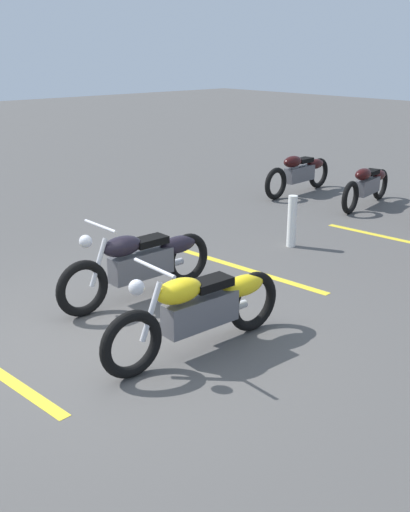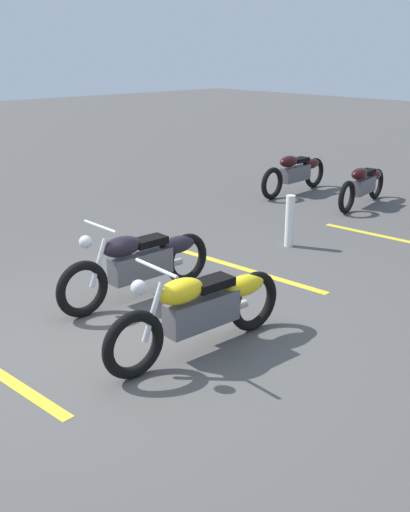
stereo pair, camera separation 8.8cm
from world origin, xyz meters
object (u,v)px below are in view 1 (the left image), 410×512
object	(u,v)px
motorcycle_dark_foreground	(142,262)
motorcycle_row_far_right	(300,172)
motorcycle_row_right	(368,184)
bollard_post	(292,221)
motorcycle_bright_foreground	(201,308)

from	to	relation	value
motorcycle_dark_foreground	motorcycle_row_far_right	size ratio (longest dim) A/B	1.02
motorcycle_row_right	bollard_post	xyz separation A→B (m)	(-3.08, -0.71, -0.02)
motorcycle_row_right	bollard_post	bearing A→B (deg)	1.95
motorcycle_row_far_right	motorcycle_bright_foreground	bearing A→B (deg)	27.82
motorcycle_dark_foreground	motorcycle_row_right	xyz separation A→B (m)	(6.01, 0.82, -0.04)
motorcycle_bright_foreground	bollard_post	distance (m)	3.69
motorcycle_dark_foreground	motorcycle_row_far_right	world-z (taller)	motorcycle_dark_foreground
motorcycle_bright_foreground	motorcycle_row_far_right	bearing A→B (deg)	-145.88
motorcycle_row_right	motorcycle_row_far_right	size ratio (longest dim) A/B	0.93
motorcycle_bright_foreground	bollard_post	size ratio (longest dim) A/B	2.77
motorcycle_row_far_right	bollard_post	world-z (taller)	motorcycle_row_far_right
motorcycle_row_right	bollard_post	world-z (taller)	bollard_post
motorcycle_row_right	motorcycle_dark_foreground	bearing A→B (deg)	-3.35
motorcycle_row_right	motorcycle_bright_foreground	bearing A→B (deg)	9.06
motorcycle_bright_foreground	motorcycle_dark_foreground	xyz separation A→B (m)	(0.38, 1.53, 0.00)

